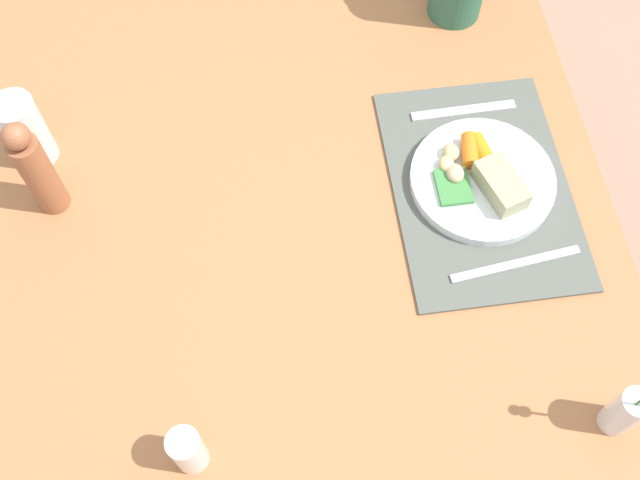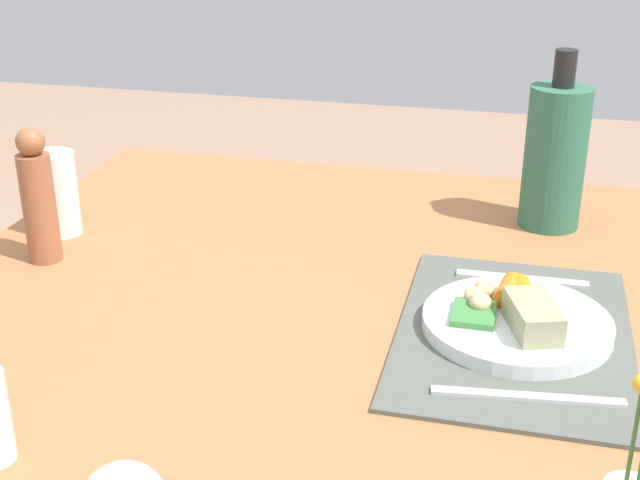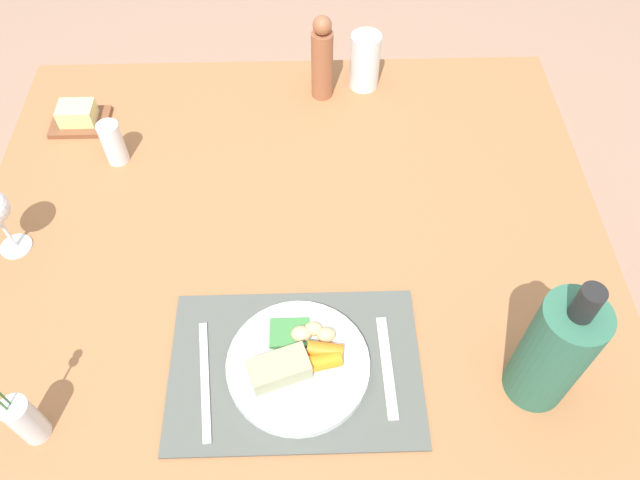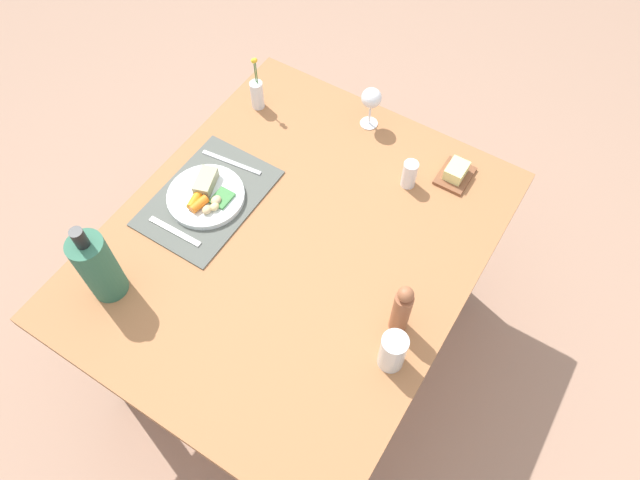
% 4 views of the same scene
% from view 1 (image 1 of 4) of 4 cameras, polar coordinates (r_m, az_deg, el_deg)
% --- Properties ---
extents(ground_plane, '(8.00, 8.00, 0.00)m').
position_cam_1_polar(ground_plane, '(1.97, -1.18, -8.82)').
color(ground_plane, '#A47D65').
extents(dining_table, '(1.29, 1.07, 0.75)m').
position_cam_1_polar(dining_table, '(1.39, -1.65, -0.42)').
color(dining_table, '#A2693F').
rests_on(dining_table, ground_plane).
extents(placemat, '(0.44, 0.30, 0.01)m').
position_cam_1_polar(placemat, '(1.34, 11.90, 3.91)').
color(placemat, '#53574F').
rests_on(placemat, dining_table).
extents(dinner_plate, '(0.25, 0.25, 0.06)m').
position_cam_1_polar(dinner_plate, '(1.32, 12.04, 4.53)').
color(dinner_plate, white).
rests_on(dinner_plate, placemat).
extents(fork, '(0.04, 0.22, 0.00)m').
position_cam_1_polar(fork, '(1.27, 14.41, -1.76)').
color(fork, silver).
rests_on(fork, placemat).
extents(knife, '(0.02, 0.19, 0.00)m').
position_cam_1_polar(knife, '(1.42, 10.67, 9.49)').
color(knife, silver).
rests_on(knife, placemat).
extents(salt_shaker, '(0.05, 0.05, 0.10)m').
position_cam_1_polar(salt_shaker, '(1.11, -9.86, -15.24)').
color(salt_shaker, white).
rests_on(salt_shaker, dining_table).
extents(flower_vase, '(0.05, 0.05, 0.22)m').
position_cam_1_polar(flower_vase, '(1.18, 21.96, -11.75)').
color(flower_vase, silver).
rests_on(flower_vase, dining_table).
extents(pepper_mill, '(0.05, 0.05, 0.21)m').
position_cam_1_polar(pepper_mill, '(1.29, -20.46, 4.97)').
color(pepper_mill, '#995939').
rests_on(pepper_mill, dining_table).
extents(water_tumbler, '(0.07, 0.07, 0.14)m').
position_cam_1_polar(water_tumbler, '(1.39, -21.07, 7.43)').
color(water_tumbler, silver).
rests_on(water_tumbler, dining_table).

